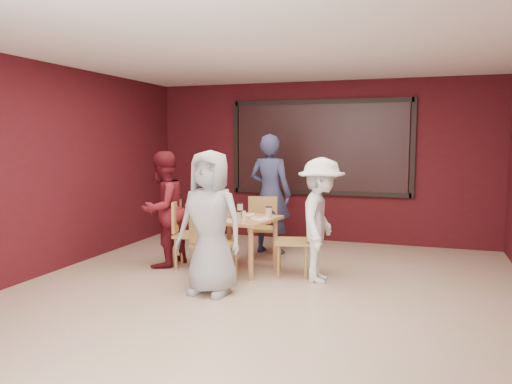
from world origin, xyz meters
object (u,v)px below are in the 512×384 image
(dining_table, at_px, (239,224))
(diner_front, at_px, (210,223))
(diner_left, at_px, (163,209))
(diner_right, at_px, (321,220))
(chair_front, at_px, (212,240))
(diner_back, at_px, (270,194))
(chair_back, at_px, (263,223))
(chair_left, at_px, (186,230))
(chair_right, at_px, (299,237))

(dining_table, distance_m, diner_front, 1.08)
(diner_left, relative_size, diner_right, 1.04)
(chair_front, distance_m, diner_back, 1.91)
(dining_table, xyz_separation_m, diner_right, (1.15, -0.15, 0.14))
(diner_front, xyz_separation_m, diner_back, (0.04, 2.24, 0.10))
(chair_front, height_order, diner_back, diner_back)
(diner_left, distance_m, diner_right, 2.27)
(dining_table, relative_size, chair_back, 1.15)
(diner_back, height_order, diner_right, diner_back)
(chair_back, xyz_separation_m, diner_back, (0.02, 0.32, 0.42))
(diner_right, bearing_deg, chair_left, 84.30)
(chair_front, distance_m, diner_left, 1.20)
(chair_front, height_order, chair_left, chair_front)
(dining_table, height_order, diner_left, diner_left)
(chair_back, distance_m, diner_back, 0.53)
(chair_left, xyz_separation_m, diner_left, (-0.33, -0.04, 0.28))
(diner_back, bearing_deg, dining_table, 92.99)
(chair_back, distance_m, diner_left, 1.54)
(chair_back, height_order, diner_left, diner_left)
(chair_back, bearing_deg, chair_right, -47.40)
(dining_table, bearing_deg, diner_back, 85.89)
(diner_front, height_order, diner_left, diner_front)
(diner_left, height_order, diner_right, diner_left)
(diner_front, xyz_separation_m, diner_right, (1.11, 0.92, -0.05))
(chair_front, xyz_separation_m, diner_back, (0.19, 1.86, 0.39))
(diner_front, height_order, diner_right, diner_front)
(diner_front, relative_size, diner_back, 0.89)
(dining_table, xyz_separation_m, diner_back, (0.08, 1.17, 0.29))
(chair_back, bearing_deg, diner_right, -42.57)
(diner_back, bearing_deg, chair_back, 93.50)
(diner_left, bearing_deg, dining_table, 104.72)
(chair_left, relative_size, chair_right, 1.02)
(chair_right, height_order, diner_back, diner_back)
(diner_back, bearing_deg, diner_right, 136.05)
(dining_table, relative_size, chair_left, 1.13)
(dining_table, xyz_separation_m, chair_left, (-0.78, -0.06, -0.12))
(dining_table, relative_size, diner_right, 0.67)
(diner_front, bearing_deg, diner_back, 93.54)
(chair_right, bearing_deg, chair_front, -142.65)
(chair_front, xyz_separation_m, diner_left, (-1.01, 0.59, 0.27))
(chair_front, bearing_deg, diner_back, 84.19)
(chair_back, xyz_separation_m, diner_left, (-1.18, -0.95, 0.29))
(chair_right, bearing_deg, diner_back, 122.83)
(chair_front, relative_size, diner_back, 0.52)
(chair_back, xyz_separation_m, diner_front, (-0.02, -1.92, 0.32))
(chair_back, height_order, chair_right, chair_back)
(dining_table, bearing_deg, chair_back, 85.69)
(diner_back, relative_size, diner_right, 1.20)
(chair_front, bearing_deg, diner_front, -68.39)
(chair_right, relative_size, diner_right, 0.58)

